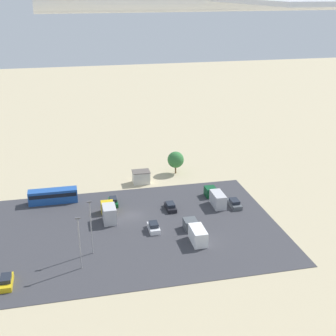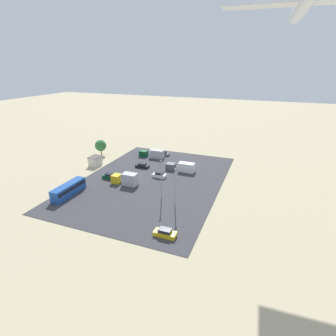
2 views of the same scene
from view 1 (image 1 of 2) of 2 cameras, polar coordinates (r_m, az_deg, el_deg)
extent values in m
plane|color=tan|center=(97.44, -4.32, -5.82)|extent=(400.00, 400.00, 0.00)
cube|color=#38383D|center=(92.01, -3.73, -7.52)|extent=(55.22, 39.03, 0.08)
cube|color=silver|center=(112.54, -3.30, -1.14)|extent=(3.94, 3.01, 2.93)
cube|color=#59514C|center=(111.97, -3.31, -0.42)|extent=(4.18, 3.25, 0.12)
cube|color=#1E4C9E|center=(105.14, -13.84, -3.35)|extent=(10.46, 2.58, 3.04)
cube|color=black|center=(104.92, -13.87, -3.07)|extent=(10.04, 2.62, 0.85)
cube|color=silver|center=(91.31, -1.76, -7.35)|extent=(1.94, 4.09, 0.95)
cube|color=#1E232D|center=(90.92, -1.77, -6.89)|extent=(1.63, 2.29, 0.70)
cube|color=gold|center=(80.29, -19.09, -13.06)|extent=(1.92, 4.47, 0.92)
cube|color=#1E232D|center=(79.86, -19.16, -12.58)|extent=(1.61, 2.50, 0.67)
cube|color=#0C4723|center=(102.34, -6.68, -4.20)|extent=(1.75, 4.18, 0.91)
cube|color=#1E232D|center=(102.00, -6.70, -3.79)|extent=(1.47, 2.34, 0.67)
cube|color=black|center=(99.53, 0.30, -4.83)|extent=(1.91, 4.41, 0.84)
cube|color=#1E232D|center=(99.21, 0.30, -4.45)|extent=(1.60, 2.47, 0.61)
cube|color=#4C5156|center=(101.81, 8.08, -4.41)|extent=(2.00, 4.71, 0.91)
cube|color=#1E232D|center=(101.48, 8.11, -4.01)|extent=(1.68, 2.64, 0.66)
cube|color=gold|center=(98.75, -7.41, -4.75)|extent=(2.57, 2.29, 2.36)
cube|color=#B2B2B7|center=(94.65, -7.16, -5.60)|extent=(2.57, 4.08, 3.37)
cube|color=#0C4723|center=(105.86, 5.19, -2.89)|extent=(2.35, 2.80, 2.07)
cube|color=#B2B2B7|center=(101.12, 6.11, -3.85)|extent=(2.35, 4.98, 2.96)
cube|color=#4C5156|center=(91.70, 2.75, -6.87)|extent=(2.47, 2.79, 1.98)
cube|color=white|center=(87.06, 3.68, -8.21)|extent=(2.47, 4.96, 2.83)
cylinder|color=brown|center=(118.38, 0.93, -0.16)|extent=(0.36, 0.36, 2.11)
sphere|color=#337038|center=(117.45, 0.94, 1.02)|extent=(4.13, 4.13, 4.13)
cylinder|color=gray|center=(79.22, -10.71, -9.11)|extent=(0.20, 0.20, 9.22)
cube|color=#4C4C51|center=(76.94, -10.95, -6.03)|extent=(0.90, 0.28, 0.20)
cylinder|color=gray|center=(82.93, -9.36, -7.28)|extent=(0.20, 0.20, 9.89)
cube|color=#4C4C51|center=(80.64, -9.58, -4.08)|extent=(0.90, 0.28, 0.20)
camera|label=2|loc=(72.74, -56.85, 1.50)|focal=28.00mm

